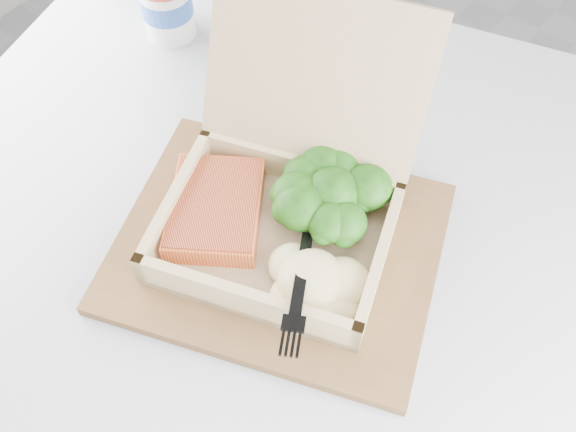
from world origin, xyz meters
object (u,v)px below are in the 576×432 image
Objects in this scene: cafe_table at (261,320)px; takeout_container at (289,184)px; serving_tray at (278,247)px; paper_cup at (167,4)px.

takeout_container reaches higher than cafe_table.
takeout_container is at bearing 112.32° from serving_tray.
serving_tray is 1.03× the size of takeout_container.
cafe_table is 12.20× the size of paper_cup.
takeout_container is 0.33m from paper_cup.
takeout_container is (-0.02, 0.04, 0.05)m from serving_tray.
paper_cup is (-0.30, 0.14, -0.02)m from takeout_container.
takeout_container is at bearing 77.72° from cafe_table.
takeout_container is 3.72× the size of paper_cup.
paper_cup is at bearing 150.93° from serving_tray.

